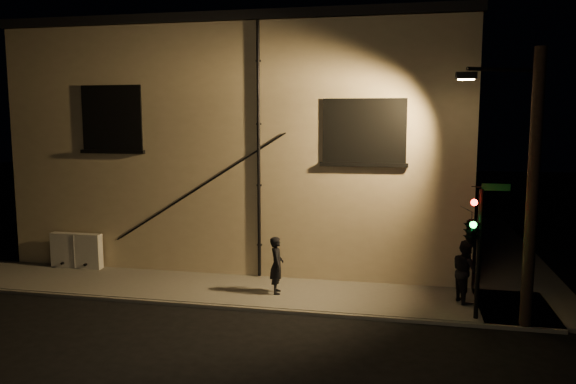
% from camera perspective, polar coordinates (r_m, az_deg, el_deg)
% --- Properties ---
extents(ground, '(90.00, 90.00, 0.00)m').
position_cam_1_polar(ground, '(15.96, 0.76, -12.22)').
color(ground, black).
extents(sidewalk, '(21.00, 16.00, 0.12)m').
position_cam_1_polar(sidewalk, '(19.93, 6.71, -8.04)').
color(sidewalk, '#67635D').
rests_on(sidewalk, ground).
extents(building, '(16.20, 12.23, 8.80)m').
position_cam_1_polar(building, '(24.47, -2.08, 5.22)').
color(building, '#C9B590').
rests_on(building, ground).
extents(utility_cabinet, '(1.88, 0.32, 1.23)m').
position_cam_1_polar(utility_cabinet, '(21.30, -20.69, -5.58)').
color(utility_cabinet, silver).
rests_on(utility_cabinet, sidewalk).
extents(pedestrian_a, '(0.55, 0.71, 1.74)m').
position_cam_1_polar(pedestrian_a, '(17.07, -1.16, -7.43)').
color(pedestrian_a, black).
rests_on(pedestrian_a, sidewalk).
extents(pedestrian_b, '(0.95, 1.06, 1.81)m').
position_cam_1_polar(pedestrian_b, '(17.06, 17.58, -7.67)').
color(pedestrian_b, black).
rests_on(pedestrian_b, sidewalk).
extents(traffic_signal, '(1.34, 2.13, 3.61)m').
position_cam_1_polar(traffic_signal, '(15.30, 18.19, -3.56)').
color(traffic_signal, black).
rests_on(traffic_signal, sidewalk).
extents(streetlamp_pole, '(2.02, 1.39, 7.11)m').
position_cam_1_polar(streetlamp_pole, '(15.28, 23.23, 0.85)').
color(streetlamp_pole, black).
rests_on(streetlamp_pole, ground).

